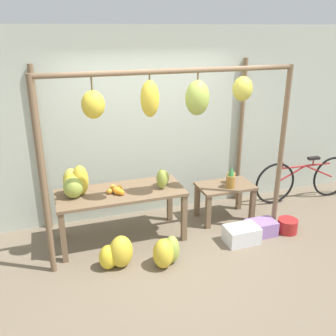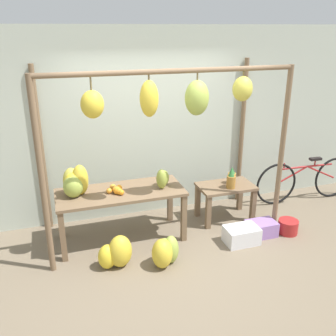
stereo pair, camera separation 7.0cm
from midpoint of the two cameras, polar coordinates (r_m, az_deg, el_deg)
ground_plane at (r=4.85m, az=1.69°, el=-14.01°), size 20.00×20.00×0.00m
shop_wall_back at (r=5.60m, az=-3.57°, el=6.58°), size 8.00×0.08×2.80m
stall_awning at (r=4.58m, az=-0.07°, el=7.98°), size 3.14×1.27×2.33m
display_table_main at (r=5.05m, az=-7.60°, el=-4.56°), size 1.69×0.70×0.72m
display_table_side at (r=5.70m, az=8.34°, el=-3.68°), size 0.83×0.51×0.55m
banana_pile_on_table at (r=4.93m, az=-14.46°, el=-2.31°), size 0.37×0.35×0.41m
orange_pile at (r=4.95m, az=-8.22°, el=-3.34°), size 0.22×0.26×0.09m
pineapple_cluster at (r=5.59m, az=9.20°, el=-1.56°), size 0.22×0.28×0.32m
banana_pile_ground_left at (r=4.70m, az=-8.21°, el=-12.74°), size 0.50×0.36×0.41m
banana_pile_ground_right at (r=4.69m, az=-0.71°, el=-12.63°), size 0.42×0.37×0.38m
fruit_crate_white at (r=5.26m, az=10.77°, el=-9.93°), size 0.45×0.31×0.23m
blue_bucket at (r=5.67m, az=17.41°, el=-8.39°), size 0.28×0.28×0.20m
parked_bicycle at (r=6.66m, az=19.73°, el=-1.59°), size 1.80×0.11×0.75m
papaya_pile at (r=5.05m, az=-1.23°, el=-1.62°), size 0.23×0.27×0.27m
fruit_crate_purple at (r=5.50m, az=13.61°, el=-8.86°), size 0.41×0.28×0.21m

